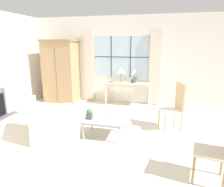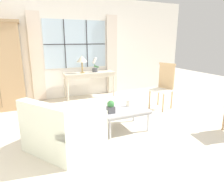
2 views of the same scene
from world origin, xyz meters
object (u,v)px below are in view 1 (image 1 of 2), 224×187
side_chair_wooden (176,104)px  potted_plant_small (89,114)px  pillar_candle (112,115)px  console_table (128,85)px  coffee_table (104,120)px  table_lamp (121,71)px  accent_chair_wooden (220,144)px  potted_orchid (133,78)px  armchair_upholstered (52,123)px  armoire (61,71)px

side_chair_wooden → potted_plant_small: 1.95m
pillar_candle → potted_plant_small: bearing=-156.9°
console_table → coffee_table: size_ratio=1.68×
table_lamp → accent_chair_wooden: size_ratio=0.46×
potted_plant_small → potted_orchid: bearing=76.9°
table_lamp → armchair_upholstered: size_ratio=0.37×
armoire → armchair_upholstered: (1.02, -2.46, -0.78)m
potted_orchid → potted_plant_small: 2.56m
side_chair_wooden → pillar_candle: (-1.33, -0.63, -0.14)m
table_lamp → coffee_table: size_ratio=0.56×
potted_orchid → side_chair_wooden: (1.19, -1.65, -0.30)m
table_lamp → side_chair_wooden: 2.31m
armoire → console_table: bearing=2.3°
accent_chair_wooden → pillar_candle: (-1.81, 1.12, -0.12)m
pillar_candle → table_lamp: bearing=96.5°
console_table → accent_chair_wooden: accent_chair_wooden is taller
console_table → armoire: bearing=-177.7°
armchair_upholstered → coffee_table: (1.13, 0.20, 0.10)m
armoire → pillar_candle: 3.21m
accent_chair_wooden → potted_plant_small: (-2.25, 0.93, -0.07)m
table_lamp → potted_plant_small: 2.50m
armchair_upholstered → potted_plant_small: (0.84, 0.10, 0.26)m
accent_chair_wooden → coffee_table: accent_chair_wooden is taller
coffee_table → potted_plant_small: potted_plant_small is taller
potted_plant_small → table_lamp: bearing=85.7°
armchair_upholstered → potted_plant_small: size_ratio=5.82×
side_chair_wooden → pillar_candle: 1.48m
armoire → armchair_upholstered: armoire is taller
coffee_table → table_lamp: bearing=92.7°
console_table → table_lamp: bearing=-170.8°
armoire → accent_chair_wooden: 5.28m
console_table → armchair_upholstered: bearing=-115.9°
console_table → accent_chair_wooden: bearing=-61.4°
side_chair_wooden → accent_chair_wooden: size_ratio=1.04×
armoire → side_chair_wooden: bearing=-23.1°
console_table → side_chair_wooden: size_ratio=1.32×
armoire → potted_orchid: size_ratio=4.90×
armchair_upholstered → pillar_candle: armchair_upholstered is taller
armchair_upholstered → console_table: bearing=64.1°
table_lamp → potted_orchid: bearing=7.8°
potted_plant_small → pillar_candle: bearing=23.1°
console_table → potted_orchid: 0.30m
potted_orchid → side_chair_wooden: size_ratio=0.38×
potted_orchid → coffee_table: potted_orchid is taller
table_lamp → side_chair_wooden: bearing=-45.3°
side_chair_wooden → potted_plant_small: side_chair_wooden is taller
accent_chair_wooden → pillar_candle: accent_chair_wooden is taller
accent_chair_wooden → potted_plant_small: accent_chair_wooden is taller
armchair_upholstered → accent_chair_wooden: accent_chair_wooden is taller
table_lamp → armchair_upholstered: 2.85m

